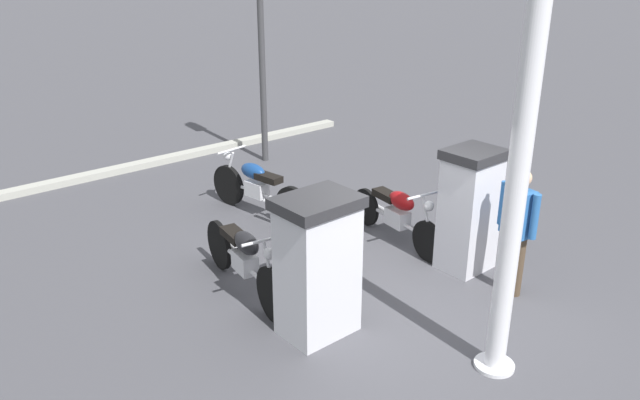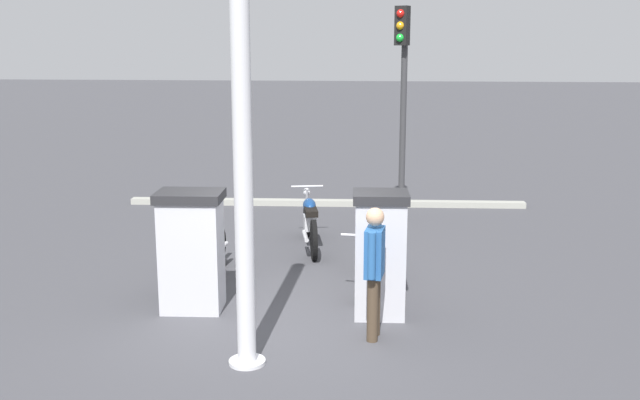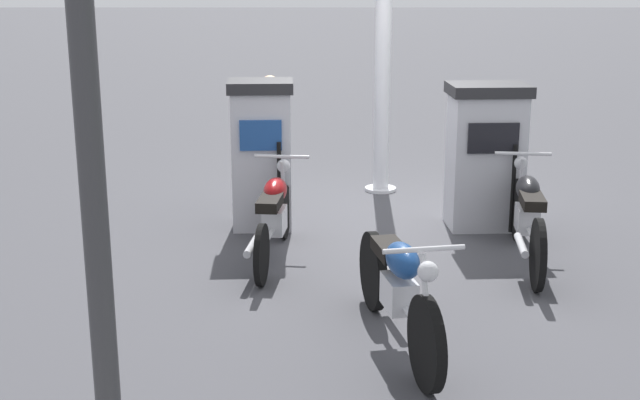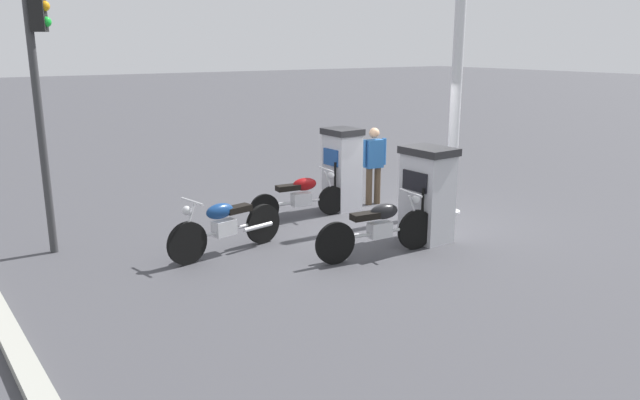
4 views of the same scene
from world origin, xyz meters
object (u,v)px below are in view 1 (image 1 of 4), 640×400
object	(u,v)px
motorcycle_extra	(258,187)
attendant_person	(517,224)
fuel_pump_near	(469,209)
canopy_support_pole	(518,174)
motorcycle_near_pump	(397,212)
roadside_traffic_light	(261,15)
motorcycle_far_pump	(244,258)
fuel_pump_far	(317,266)

from	to	relation	value
motorcycle_extra	attendant_person	bearing A→B (deg)	-163.24
fuel_pump_near	canopy_support_pole	distance (m)	2.45
motorcycle_near_pump	attendant_person	world-z (taller)	attendant_person
motorcycle_near_pump	roadside_traffic_light	xyz separation A→B (m)	(4.19, -0.52, 2.31)
fuel_pump_near	attendant_person	world-z (taller)	fuel_pump_near
fuel_pump_near	canopy_support_pole	size ratio (longest dim) A/B	0.38
motorcycle_extra	roadside_traffic_light	world-z (taller)	roadside_traffic_light
motorcycle_extra	motorcycle_far_pump	bearing A→B (deg)	143.90
fuel_pump_far	motorcycle_extra	distance (m)	3.34
roadside_traffic_light	canopy_support_pole	bearing A→B (deg)	165.72
fuel_pump_far	motorcycle_near_pump	xyz separation A→B (m)	(1.08, -2.23, -0.34)
fuel_pump_near	canopy_support_pole	world-z (taller)	canopy_support_pole
motorcycle_near_pump	attendant_person	size ratio (longest dim) A/B	1.24
motorcycle_far_pump	canopy_support_pole	bearing A→B (deg)	-156.39
motorcycle_near_pump	motorcycle_far_pump	size ratio (longest dim) A/B	0.93
motorcycle_near_pump	fuel_pump_near	bearing A→B (deg)	-170.26
fuel_pump_far	motorcycle_near_pump	size ratio (longest dim) A/B	0.80
fuel_pump_far	motorcycle_extra	world-z (taller)	fuel_pump_far
motorcycle_far_pump	roadside_traffic_light	size ratio (longest dim) A/B	0.52
motorcycle_far_pump	roadside_traffic_light	xyz separation A→B (m)	(4.09, -2.95, 2.30)
attendant_person	roadside_traffic_light	bearing A→B (deg)	-3.75
motorcycle_extra	motorcycle_near_pump	bearing A→B (deg)	-152.98
fuel_pump_far	motorcycle_extra	bearing A→B (deg)	-21.28
attendant_person	roadside_traffic_light	distance (m)	6.31
motorcycle_far_pump	motorcycle_extra	distance (m)	2.38
roadside_traffic_light	fuel_pump_near	bearing A→B (deg)	176.32
motorcycle_near_pump	canopy_support_pole	size ratio (longest dim) A/B	0.46
motorcycle_far_pump	motorcycle_near_pump	bearing A→B (deg)	-92.21
motorcycle_far_pump	fuel_pump_far	bearing A→B (deg)	-170.51
fuel_pump_far	roadside_traffic_light	bearing A→B (deg)	-27.62
motorcycle_far_pump	attendant_person	world-z (taller)	attendant_person
fuel_pump_far	motorcycle_extra	xyz separation A→B (m)	(3.09, -1.20, -0.34)
motorcycle_far_pump	motorcycle_extra	bearing A→B (deg)	-36.10
fuel_pump_near	roadside_traffic_light	distance (m)	5.63
fuel_pump_near	motorcycle_near_pump	xyz separation A→B (m)	(1.08, 0.19, -0.36)
fuel_pump_near	roadside_traffic_light	xyz separation A→B (m)	(5.27, -0.34, 1.95)
attendant_person	canopy_support_pole	xyz separation A→B (m)	(-0.84, 1.35, 1.15)
roadside_traffic_light	motorcycle_far_pump	bearing A→B (deg)	144.21
motorcycle_extra	roadside_traffic_light	xyz separation A→B (m)	(2.17, -1.55, 2.31)
fuel_pump_near	fuel_pump_far	distance (m)	2.42
motorcycle_near_pump	motorcycle_far_pump	world-z (taller)	motorcycle_far_pump
fuel_pump_far	motorcycle_far_pump	xyz separation A→B (m)	(1.17, 0.20, -0.32)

